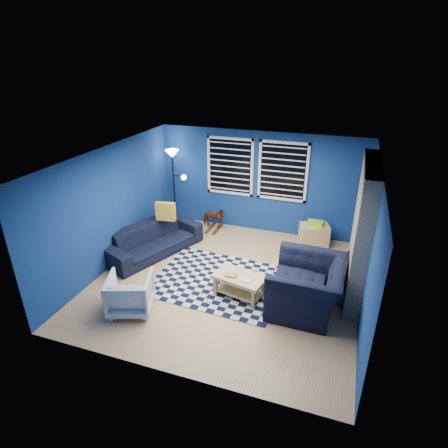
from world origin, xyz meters
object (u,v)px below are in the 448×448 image
tv (367,196)px  armchair_big (306,286)px  armchair_bent (130,293)px  rocking_horse (214,218)px  floor_lamp (173,164)px  cabinet (314,235)px  sofa (153,239)px  coffee_table (239,281)px

tv → armchair_big: 2.68m
armchair_bent → rocking_horse: armchair_bent is taller
floor_lamp → cabinet: bearing=-1.5°
cabinet → sofa: bearing=-174.7°
coffee_table → armchair_bent: bearing=-149.3°
tv → coffee_table: tv is taller
tv → cabinet: (-1.00, 0.06, -1.12)m
armchair_big → rocking_horse: 3.62m
sofa → tv: bearing=-49.4°
coffee_table → cabinet: cabinet is taller
armchair_bent → floor_lamp: (-0.83, 3.57, 1.27)m
tv → armchair_big: tv is taller
sofa → rocking_horse: sofa is taller
sofa → coffee_table: 2.50m
rocking_horse → coffee_table: 2.91m
floor_lamp → tv: bearing=-1.9°
rocking_horse → coffee_table: size_ratio=0.60×
armchair_big → armchair_bent: size_ratio=1.84×
armchair_bent → tv: bearing=-157.3°
coffee_table → floor_lamp: (-2.52, 2.57, 1.29)m
armchair_big → floor_lamp: floor_lamp is taller
tv → floor_lamp: bearing=178.1°
armchair_bent → armchair_big: bearing=-179.5°
tv → cabinet: 1.51m
cabinet → floor_lamp: 3.81m
sofa → rocking_horse: size_ratio=3.71×
rocking_horse → cabinet: 2.50m
rocking_horse → cabinet: (2.50, -0.05, -0.05)m
tv → armchair_bent: 5.17m
sofa → armchair_bent: 2.06m
sofa → armchair_bent: armchair_bent is taller
armchair_big → sofa: bearing=-103.8°
sofa → rocking_horse: 1.78m
armchair_big → armchair_bent: armchair_big is taller
armchair_bent → floor_lamp: bearing=-96.5°
armchair_big → armchair_bent: (-2.88, -1.06, -0.11)m
coffee_table → floor_lamp: floor_lamp is taller
armchair_big → coffee_table: armchair_big is taller
armchair_bent → floor_lamp: size_ratio=0.38×
armchair_big → armchair_bent: 3.07m
tv → armchair_bent: size_ratio=1.32×
armchair_bent → cabinet: 4.42m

